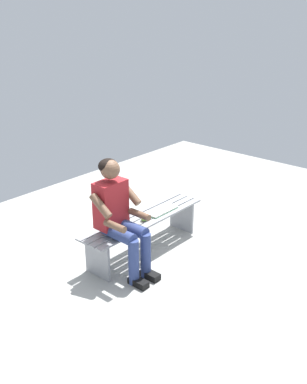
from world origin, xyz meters
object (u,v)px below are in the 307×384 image
apple (144,218)px  book_open (162,211)px  person_seated (119,214)px  bench_near (144,225)px

apple → book_open: 0.32m
apple → book_open: (-0.32, -0.01, -0.03)m
person_seated → book_open: (-0.73, -0.04, -0.24)m
bench_near → person_seated: size_ratio=1.36×
person_seated → apple: bearing=-175.7°
book_open → bench_near: bearing=-12.7°
apple → bench_near: bearing=-133.1°
bench_near → apple: (0.06, 0.07, 0.14)m
apple → book_open: apple is taller
bench_near → person_seated: (0.48, 0.10, 0.35)m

